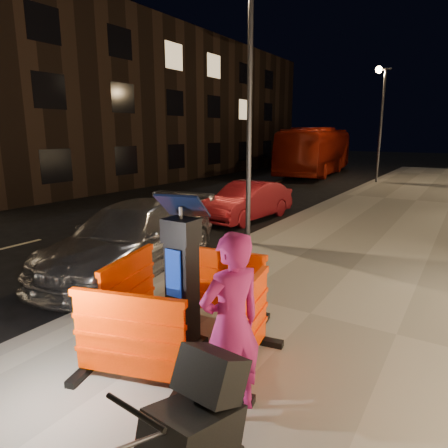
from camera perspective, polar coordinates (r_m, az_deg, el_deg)
The scene contains 15 objects.
ground_plane at distance 7.91m, azimuth -8.89°, elevation -8.48°, with size 120.00×120.00×0.00m, color black.
sidewalk at distance 6.47m, azimuth 12.21°, elevation -12.96°, with size 6.00×60.00×0.15m, color gray.
kerb at distance 7.88m, azimuth -8.91°, elevation -7.97°, with size 0.30×60.00×0.15m, color slate.
parking_kiosk at distance 5.07m, azimuth -6.00°, elevation -7.55°, with size 0.60×0.60×1.90m, color black.
barrier_front at distance 4.61m, azimuth -13.44°, elevation -15.82°, with size 1.36×0.56×1.06m, color #FF3800.
barrier_back at distance 5.95m, azimuth -0.20°, elevation -8.66°, with size 1.36×0.56×1.06m, color #FF3800.
barrier_kerbside at distance 5.82m, azimuth -13.40°, elevation -9.51°, with size 1.36×0.56×1.06m, color #FF3800.
barrier_bldgside at distance 4.76m, azimuth 3.47°, elevation -14.45°, with size 1.36×0.56×1.06m, color #FF3800.
car_silver at distance 8.79m, azimuth -12.79°, elevation -6.43°, with size 1.98×4.87×1.41m, color #AAAAAF.
car_red at distance 13.49m, azimuth 3.33°, elevation 0.65°, with size 1.34×3.83×1.26m, color maroon.
bus_doubledecker at distance 29.06m, azimuth 12.91°, elevation 6.95°, with size 2.67×11.43×3.18m, color #9A1B0B.
man at distance 3.92m, azimuth 1.00°, elevation -14.30°, with size 0.68×0.44×1.85m, color #91185A.
stroller at distance 3.42m, azimuth -4.56°, elevation -27.02°, with size 0.54×0.84×1.05m, color black.
street_lamp_mid at distance 9.70m, azimuth 3.64°, elevation 14.58°, with size 0.12×0.12×6.00m, color #3F3F44.
street_lamp_far at distance 23.97m, azimuth 21.49°, elevation 12.74°, with size 0.12×0.12×6.00m, color #3F3F44.
Camera 1 is at (4.89, -5.52, 2.87)m, focal length 32.00 mm.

